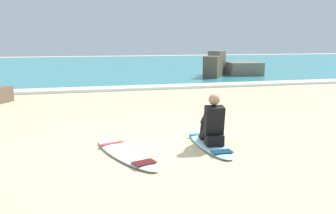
{
  "coord_description": "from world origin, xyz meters",
  "views": [
    {
      "loc": [
        -1.46,
        -6.36,
        1.99
      ],
      "look_at": [
        0.51,
        1.09,
        0.55
      ],
      "focal_mm": 38.62,
      "sensor_mm": 36.0,
      "label": 1
    }
  ],
  "objects": [
    {
      "name": "ground_plane",
      "position": [
        0.0,
        0.0,
        0.0
      ],
      "size": [
        80.0,
        80.0,
        0.0
      ],
      "primitive_type": "plane",
      "color": "#CCB584"
    },
    {
      "name": "sea",
      "position": [
        0.0,
        21.81,
        0.05
      ],
      "size": [
        80.0,
        28.0,
        0.1
      ],
      "primitive_type": "cube",
      "color": "teal",
      "rests_on": "ground"
    },
    {
      "name": "breaking_foam",
      "position": [
        0.0,
        8.11,
        0.06
      ],
      "size": [
        80.0,
        0.9,
        0.11
      ],
      "primitive_type": "cube",
      "color": "white",
      "rests_on": "ground"
    },
    {
      "name": "surfboard_main",
      "position": [
        1.01,
        -0.11,
        0.04
      ],
      "size": [
        0.58,
        2.03,
        0.08
      ],
      "color": "#9ED1E5",
      "rests_on": "ground"
    },
    {
      "name": "surfer_seated",
      "position": [
        1.02,
        -0.24,
        0.44
      ],
      "size": [
        0.42,
        0.74,
        0.95
      ],
      "color": "black",
      "rests_on": "surfboard_main"
    },
    {
      "name": "surfboard_spare_near",
      "position": [
        -0.63,
        -0.32,
        0.04
      ],
      "size": [
        1.14,
        2.18,
        0.08
      ],
      "color": "silver",
      "rests_on": "ground"
    },
    {
      "name": "rock_outcrop_distant",
      "position": [
        6.74,
        11.52,
        0.5
      ],
      "size": [
        3.74,
        2.53,
        1.39
      ],
      "color": "#756656",
      "rests_on": "ground"
    }
  ]
}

